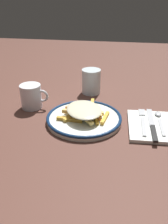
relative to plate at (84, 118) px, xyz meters
The scene contains 9 objects.
ground_plane 0.01m from the plate, ahead, with size 2.60×2.60×0.00m, color #543128.
plate is the anchor object (origin of this frame).
fries_heap 0.03m from the plate, 23.01° to the right, with size 0.17×0.20×0.04m.
napkin 0.22m from the plate, ahead, with size 0.15×0.19×0.01m, color white.
fork 0.20m from the plate, ahead, with size 0.02×0.18×0.01m.
knife 0.23m from the plate, ahead, with size 0.02×0.21×0.01m.
spoon 0.25m from the plate, ahead, with size 0.02×0.15×0.01m.
water_glass 0.25m from the plate, 91.82° to the left, with size 0.08×0.08×0.10m, color silver.
coffee_mug 0.23m from the plate, 160.47° to the left, with size 0.11×0.08×0.09m.
Camera 1 is at (0.11, -0.71, 0.42)m, focal length 38.96 mm.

